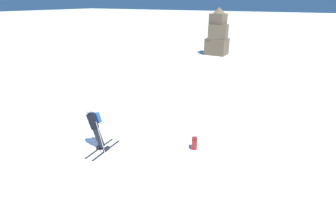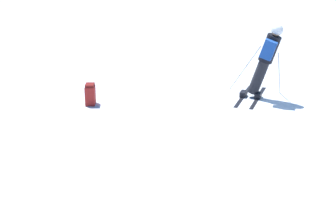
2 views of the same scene
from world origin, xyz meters
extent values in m
plane|color=white|center=(0.00, 0.00, 0.00)|extent=(300.00, 300.00, 0.00)
cube|color=black|center=(-0.07, -0.01, 0.01)|extent=(0.21, 1.79, 0.01)
cube|color=black|center=(0.29, 0.01, 0.01)|extent=(0.21, 1.79, 0.01)
cube|color=black|center=(-0.07, -0.01, 0.07)|extent=(0.16, 0.29, 0.12)
cube|color=black|center=(0.29, 0.01, 0.07)|extent=(0.16, 0.29, 0.12)
cylinder|color=black|center=(-0.05, -0.01, 0.52)|extent=(0.52, 0.29, 0.88)
cylinder|color=black|center=(-0.28, -0.03, 1.24)|extent=(0.54, 0.37, 0.73)
sphere|color=tan|center=(-0.41, -0.03, 1.66)|extent=(0.31, 0.26, 0.30)
sphere|color=silver|center=(-0.42, -0.04, 1.69)|extent=(0.36, 0.29, 0.34)
cube|color=#194293|center=(-0.31, 0.23, 1.27)|extent=(0.41, 0.21, 0.50)
cylinder|color=#B7B7BC|center=(-0.48, -0.34, 0.57)|extent=(0.03, 0.52, 1.15)
cylinder|color=#B7B7BC|center=(0.36, -0.28, 0.64)|extent=(0.86, 0.48, 1.29)
cube|color=#AD231E|center=(3.42, 1.97, 0.22)|extent=(0.32, 0.36, 0.44)
cube|color=maroon|center=(3.42, 1.97, 0.47)|extent=(0.29, 0.33, 0.06)
camera|label=1|loc=(7.22, -6.94, 5.84)|focal=28.00mm
camera|label=2|loc=(-3.03, 12.71, 4.21)|focal=60.00mm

